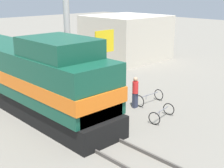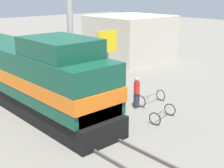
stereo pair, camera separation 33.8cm
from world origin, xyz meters
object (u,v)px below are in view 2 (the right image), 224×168
(vendor_umbrella, at_px, (92,68))
(billboard_sign, at_px, (107,45))
(locomotive, at_px, (19,71))
(bicycle_spare, at_px, (163,114))
(bicycle, at_px, (151,98))
(person_bystander, at_px, (137,91))
(utility_pole, at_px, (70,15))

(vendor_umbrella, bearing_deg, billboard_sign, 26.32)
(locomotive, relative_size, bicycle_spare, 9.71)
(locomotive, height_order, bicycle, locomotive)
(billboard_sign, height_order, person_bystander, billboard_sign)
(locomotive, distance_m, vendor_umbrella, 4.47)
(billboard_sign, bearing_deg, person_bystander, -112.52)
(person_bystander, bearing_deg, billboard_sign, 67.48)
(utility_pole, relative_size, billboard_sign, 2.49)
(utility_pole, relative_size, bicycle, 5.40)
(person_bystander, bearing_deg, vendor_umbrella, 96.94)
(bicycle, relative_size, bicycle_spare, 1.02)
(billboard_sign, bearing_deg, locomotive, 172.21)
(locomotive, relative_size, person_bystander, 9.22)
(utility_pole, height_order, billboard_sign, utility_pole)
(vendor_umbrella, xyz_separation_m, person_bystander, (0.43, -3.55, -0.80))
(billboard_sign, bearing_deg, bicycle, -99.52)
(locomotive, distance_m, utility_pole, 5.99)
(locomotive, height_order, bicycle_spare, locomotive)
(bicycle, bearing_deg, utility_pole, -173.55)
(vendor_umbrella, distance_m, bicycle_spare, 5.90)
(bicycle, height_order, bicycle_spare, bicycle)
(bicycle_spare, bearing_deg, utility_pole, 164.90)
(billboard_sign, distance_m, bicycle_spare, 7.67)
(person_bystander, distance_m, bicycle, 1.32)
(utility_pole, relative_size, person_bystander, 5.25)
(locomotive, xyz_separation_m, billboard_sign, (6.36, -0.87, 0.94))
(vendor_umbrella, relative_size, bicycle, 1.33)
(utility_pole, bearing_deg, bicycle, -85.34)
(person_bystander, bearing_deg, locomotive, 128.14)
(person_bystander, height_order, bicycle_spare, person_bystander)
(bicycle, bearing_deg, locomotive, -134.13)
(locomotive, bearing_deg, billboard_sign, -7.79)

